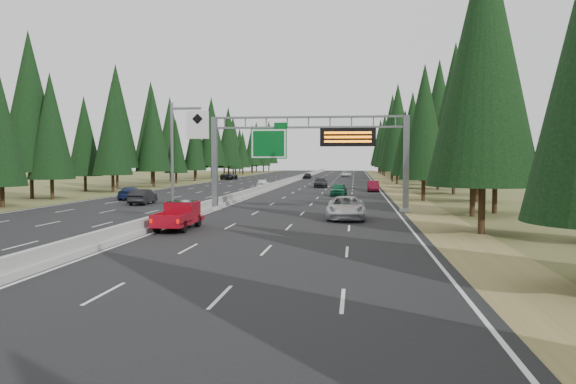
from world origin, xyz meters
name	(u,v)px	position (x,y,z in m)	size (l,w,h in m)	color
road	(281,186)	(0.00, 80.00, 0.04)	(32.00, 260.00, 0.08)	black
shoulder_right	(391,186)	(17.80, 80.00, 0.03)	(3.60, 260.00, 0.06)	olive
shoulder_left	(176,185)	(-17.80, 80.00, 0.03)	(3.60, 260.00, 0.06)	#505528
median_barrier	(281,183)	(0.00, 80.00, 0.41)	(0.70, 260.00, 0.85)	#999993
sign_gantry	(316,148)	(8.92, 34.88, 5.27)	(16.75, 0.98, 7.80)	slate
hov_sign_pole	(180,153)	(0.58, 24.97, 4.72)	(2.80, 0.50, 8.00)	slate
tree_row_right	(425,123)	(22.09, 71.77, 9.65)	(12.35, 243.42, 18.97)	black
tree_row_left	(141,128)	(-22.11, 75.66, 9.34)	(12.47, 244.07, 18.97)	black
silver_minivan	(346,208)	(11.48, 28.76, 0.89)	(2.67, 5.80, 1.61)	silver
red_pickup	(181,214)	(1.50, 21.98, 1.00)	(1.83, 5.12, 1.67)	black
car_ahead_green	(339,189)	(10.22, 54.67, 0.82)	(1.75, 4.36, 1.48)	#16613D
car_ahead_dkred	(373,186)	(14.50, 64.02, 0.79)	(1.50, 4.29, 1.41)	maroon
car_ahead_dkgrey	(321,183)	(6.88, 74.37, 0.81)	(2.05, 5.05, 1.47)	black
car_ahead_white	(346,174)	(9.99, 128.97, 0.74)	(2.19, 4.74, 1.32)	silver
car_ahead_far	(307,176)	(1.50, 114.04, 0.73)	(1.53, 3.82, 1.30)	black
car_onc_near	(143,197)	(-7.89, 39.85, 0.81)	(1.54, 4.40, 1.45)	black
car_onc_blue	(131,193)	(-11.51, 45.81, 0.75)	(1.88, 4.63, 1.34)	navy
car_onc_white	(263,183)	(-1.50, 71.36, 0.76)	(1.60, 3.97, 1.35)	white
car_onc_far	(229,176)	(-14.50, 105.85, 0.86)	(2.57, 5.58, 1.55)	black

